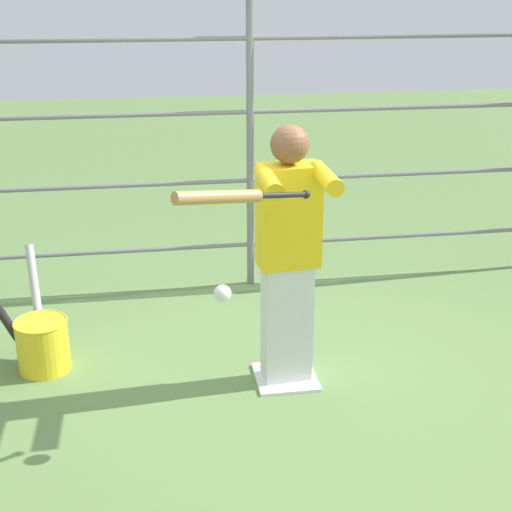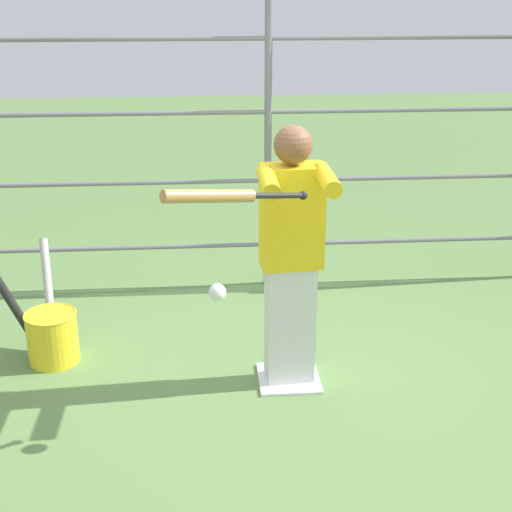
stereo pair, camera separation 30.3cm
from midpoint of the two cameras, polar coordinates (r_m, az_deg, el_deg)
name	(u,v)px [view 2 (the right image)]	position (r m, az deg, el deg)	size (l,w,h in m)	color
ground_plane	(289,379)	(4.82, 4.46, -9.86)	(24.00, 24.00, 0.00)	#608447
home_plate	(289,378)	(4.81, 4.46, -9.76)	(0.40, 0.40, 0.02)	white
fence_backstop	(268,147)	(5.84, 2.46, 8.71)	(5.39, 0.06, 2.42)	slate
batter	(291,252)	(4.39, 4.83, 0.30)	(0.44, 0.59, 1.70)	silver
baseball_bat_swinging	(222,196)	(3.48, -0.23, 4.79)	(0.76, 0.50, 0.20)	black
softball_in_flight	(217,292)	(3.85, -0.86, -2.95)	(0.10, 0.10, 0.10)	white
bat_bucket	(50,332)	(5.09, -14.55, -5.95)	(0.64, 0.62, 0.87)	yellow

